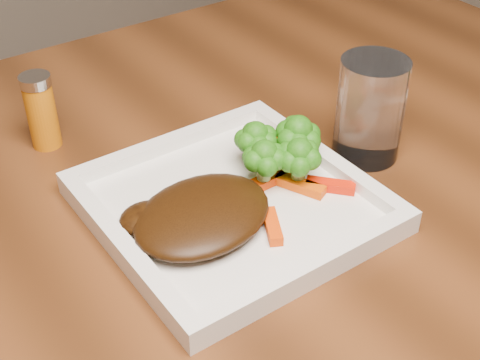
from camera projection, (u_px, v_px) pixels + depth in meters
plate at (232, 207)px, 0.70m from camera, size 0.27×0.27×0.01m
steak at (202, 215)px, 0.65m from camera, size 0.17×0.14×0.03m
broccoli_0 at (256, 140)px, 0.72m from camera, size 0.07×0.07×0.07m
broccoli_1 at (298, 141)px, 0.73m from camera, size 0.07×0.07×0.06m
broccoli_2 at (299, 162)px, 0.70m from camera, size 0.06×0.06×0.06m
broccoli_3 at (264, 163)px, 0.70m from camera, size 0.07×0.07×0.06m
carrot_1 at (331, 185)px, 0.71m from camera, size 0.05×0.05×0.01m
carrot_2 at (272, 226)px, 0.65m from camera, size 0.03×0.05×0.01m
carrot_3 at (277, 144)px, 0.77m from camera, size 0.07×0.03×0.01m
carrot_5 at (300, 185)px, 0.71m from camera, size 0.04×0.06×0.01m
carrot_6 at (271, 179)px, 0.72m from camera, size 0.06×0.02×0.01m
spice_shaker at (41, 111)px, 0.77m from camera, size 0.04×0.04×0.09m
drinking_glass at (370, 109)px, 0.75m from camera, size 0.09×0.09×0.12m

